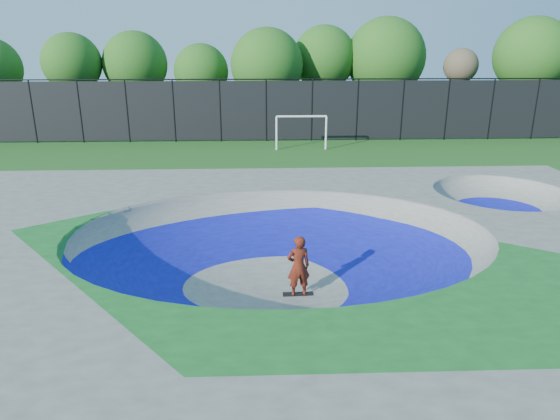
# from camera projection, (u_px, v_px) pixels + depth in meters

# --- Properties ---
(ground) EXTENTS (120.00, 120.00, 0.00)m
(ground) POSITION_uv_depth(u_px,v_px,m) (280.00, 284.00, 13.32)
(ground) COLOR #1D5216
(ground) RESTS_ON ground
(skate_deck) EXTENTS (22.00, 14.00, 1.50)m
(skate_deck) POSITION_uv_depth(u_px,v_px,m) (280.00, 259.00, 13.08)
(skate_deck) COLOR gray
(skate_deck) RESTS_ON ground
(skater) EXTENTS (0.65, 0.48, 1.63)m
(skater) POSITION_uv_depth(u_px,v_px,m) (298.00, 266.00, 12.47)
(skater) COLOR #AD2D0D
(skater) RESTS_ON ground
(skateboard) EXTENTS (0.78, 0.22, 0.05)m
(skateboard) POSITION_uv_depth(u_px,v_px,m) (298.00, 295.00, 12.71)
(skateboard) COLOR black
(skateboard) RESTS_ON ground
(soccer_goal) EXTENTS (3.14, 0.12, 2.07)m
(soccer_goal) POSITION_uv_depth(u_px,v_px,m) (301.00, 126.00, 30.11)
(soccer_goal) COLOR white
(soccer_goal) RESTS_ON ground
(fence) EXTENTS (48.09, 0.09, 4.04)m
(fence) POSITION_uv_depth(u_px,v_px,m) (266.00, 109.00, 32.58)
(fence) COLOR black
(fence) RESTS_ON ground
(treeline) EXTENTS (53.37, 7.38, 8.32)m
(treeline) POSITION_uv_depth(u_px,v_px,m) (295.00, 60.00, 36.93)
(treeline) COLOR #4D3326
(treeline) RESTS_ON ground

